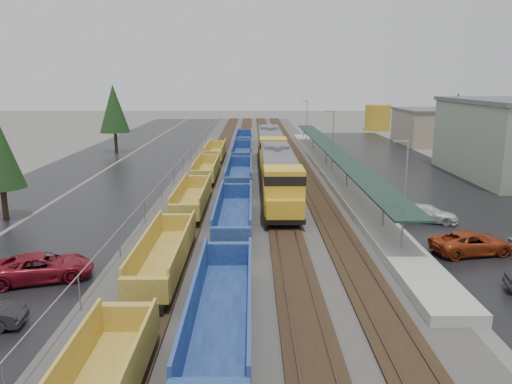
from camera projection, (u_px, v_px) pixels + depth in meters
ballast_strip at (256, 162)px, 72.77m from camera, size 20.00×160.00×0.08m
trackbed at (256, 161)px, 72.74m from camera, size 14.60×160.00×0.22m
west_parking_lot at (153, 162)px, 72.66m from camera, size 10.00×160.00×0.02m
west_road at (85, 162)px, 72.58m from camera, size 9.00×160.00×0.02m
east_commuter_lot at (406, 174)px, 63.18m from camera, size 16.00×100.00×0.02m
station_platform at (332, 169)px, 62.95m from camera, size 3.00×80.00×8.00m
chainlink_fence at (189, 153)px, 70.83m from camera, size 0.08×160.04×2.02m
distant_hills at (355, 106)px, 220.07m from camera, size 301.00×140.00×25.20m
tree_west_far at (114, 109)px, 80.77m from camera, size 4.84×4.84×11.00m
tree_east at (456, 118)px, 69.62m from camera, size 4.40×4.40×10.00m
locomotive_lead at (279, 176)px, 48.30m from camera, size 3.29×21.71×4.91m
locomotive_trail at (271, 147)px, 68.78m from camera, size 3.29×21.71×4.91m
well_string_yellow at (181, 222)px, 38.08m from camera, size 2.54×87.13×2.25m
well_string_blue at (237, 192)px, 48.06m from camera, size 2.74×100.25×2.43m
storage_tank at (378, 117)px, 117.50m from camera, size 5.91×5.91×5.91m
parked_car_west_c at (42, 267)px, 29.80m from camera, size 4.35×6.42×1.63m
parked_car_east_b at (472, 243)px, 34.34m from camera, size 3.55×5.95×1.55m
parked_car_east_c at (428, 214)px, 42.10m from camera, size 3.63×5.19×1.39m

